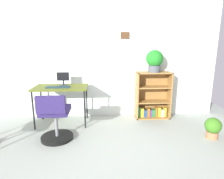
# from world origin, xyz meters

# --- Properties ---
(wall_back) EXTENTS (5.20, 0.12, 2.48)m
(wall_back) POSITION_xyz_m (0.00, 2.15, 1.24)
(wall_back) COLOR silver
(wall_back) RESTS_ON ground_plane
(desk) EXTENTS (1.00, 0.57, 0.74)m
(desk) POSITION_xyz_m (-0.62, 1.70, 0.68)
(desk) COLOR #4E5619
(desk) RESTS_ON ground_plane
(monitor) EXTENTS (0.23, 0.15, 0.26)m
(monitor) POSITION_xyz_m (-0.58, 1.80, 0.88)
(monitor) COLOR #262628
(monitor) RESTS_ON desk
(keyboard) EXTENTS (0.43, 0.15, 0.02)m
(keyboard) POSITION_xyz_m (-0.65, 1.62, 0.75)
(keyboard) COLOR #192F37
(keyboard) RESTS_ON desk
(office_chair) EXTENTS (0.52, 0.55, 0.79)m
(office_chair) POSITION_xyz_m (-0.59, 1.02, 0.35)
(office_chair) COLOR black
(office_chair) RESTS_ON ground_plane
(bookshelf_low) EXTENTS (0.70, 0.30, 0.97)m
(bookshelf_low) POSITION_xyz_m (1.22, 1.96, 0.42)
(bookshelf_low) COLOR olive
(bookshelf_low) RESTS_ON ground_plane
(potted_plant_on_shelf) EXTENTS (0.34, 0.34, 0.44)m
(potted_plant_on_shelf) POSITION_xyz_m (1.21, 1.90, 1.21)
(potted_plant_on_shelf) COLOR #474C51
(potted_plant_on_shelf) RESTS_ON bookshelf_low
(potted_plant_floor) EXTENTS (0.26, 0.26, 0.35)m
(potted_plant_floor) POSITION_xyz_m (1.97, 0.95, 0.19)
(potted_plant_floor) COLOR #9E6642
(potted_plant_floor) RESTS_ON ground_plane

